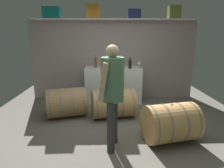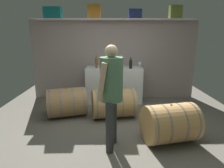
{
  "view_description": "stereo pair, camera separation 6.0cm",
  "coord_description": "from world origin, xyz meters",
  "px_view_note": "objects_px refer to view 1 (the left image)",
  "views": [
    {
      "loc": [
        -0.17,
        -3.23,
        1.77
      ],
      "look_at": [
        -0.07,
        0.69,
        0.8
      ],
      "focal_mm": 31.57,
      "sensor_mm": 36.0,
      "label": 1
    },
    {
      "loc": [
        -0.11,
        -3.23,
        1.77
      ],
      "look_at": [
        -0.07,
        0.69,
        0.8
      ],
      "focal_mm": 31.57,
      "sensor_mm": 36.0,
      "label": 2
    }
  ],
  "objects_px": {
    "tasting_cup": "(115,88)",
    "wine_bottle_amber": "(96,62)",
    "toolcase_olive": "(174,12)",
    "wine_bottle_dark": "(130,63)",
    "wine_barrel_near": "(113,103)",
    "wine_barrel_far": "(170,123)",
    "work_cabinet": "(113,84)",
    "wine_barrel_flank": "(67,103)",
    "wine_bottle_clear": "(121,62)",
    "toolcase_teal": "(52,13)",
    "toolcase_orange": "(93,12)",
    "wine_glass": "(139,64)",
    "toolcase_navy": "(134,14)",
    "winemaker_pouring": "(112,87)"
  },
  "relations": [
    {
      "from": "toolcase_teal",
      "to": "tasting_cup",
      "type": "relative_size",
      "value": 7.34
    },
    {
      "from": "toolcase_olive",
      "to": "wine_bottle_clear",
      "type": "bearing_deg",
      "value": -164.81
    },
    {
      "from": "wine_bottle_clear",
      "to": "wine_barrel_near",
      "type": "xyz_separation_m",
      "value": [
        -0.22,
        -0.98,
        -0.77
      ]
    },
    {
      "from": "wine_barrel_near",
      "to": "wine_barrel_far",
      "type": "height_order",
      "value": "wine_barrel_far"
    },
    {
      "from": "wine_bottle_amber",
      "to": "wine_barrel_flank",
      "type": "relative_size",
      "value": 0.33
    },
    {
      "from": "wine_bottle_clear",
      "to": "wine_barrel_flank",
      "type": "height_order",
      "value": "wine_bottle_clear"
    },
    {
      "from": "toolcase_olive",
      "to": "wine_bottle_dark",
      "type": "height_order",
      "value": "toolcase_olive"
    },
    {
      "from": "toolcase_olive",
      "to": "wine_bottle_clear",
      "type": "relative_size",
      "value": 1.06
    },
    {
      "from": "wine_bottle_amber",
      "to": "wine_bottle_dark",
      "type": "relative_size",
      "value": 1.11
    },
    {
      "from": "wine_barrel_near",
      "to": "wine_barrel_far",
      "type": "relative_size",
      "value": 1.03
    },
    {
      "from": "work_cabinet",
      "to": "wine_bottle_dark",
      "type": "distance_m",
      "value": 0.77
    },
    {
      "from": "toolcase_navy",
      "to": "tasting_cup",
      "type": "distance_m",
      "value": 2.17
    },
    {
      "from": "toolcase_teal",
      "to": "wine_barrel_flank",
      "type": "distance_m",
      "value": 2.42
    },
    {
      "from": "work_cabinet",
      "to": "wine_barrel_far",
      "type": "height_order",
      "value": "work_cabinet"
    },
    {
      "from": "toolcase_olive",
      "to": "wine_barrel_far",
      "type": "distance_m",
      "value": 3.18
    },
    {
      "from": "toolcase_navy",
      "to": "wine_bottle_clear",
      "type": "height_order",
      "value": "toolcase_navy"
    },
    {
      "from": "toolcase_navy",
      "to": "wine_bottle_clear",
      "type": "distance_m",
      "value": 1.31
    },
    {
      "from": "wine_barrel_flank",
      "to": "tasting_cup",
      "type": "distance_m",
      "value": 1.13
    },
    {
      "from": "wine_bottle_dark",
      "to": "work_cabinet",
      "type": "bearing_deg",
      "value": 152.71
    },
    {
      "from": "toolcase_teal",
      "to": "winemaker_pouring",
      "type": "xyz_separation_m",
      "value": [
        1.5,
        -2.52,
        -1.33
      ]
    },
    {
      "from": "winemaker_pouring",
      "to": "wine_barrel_near",
      "type": "bearing_deg",
      "value": 8.39
    },
    {
      "from": "toolcase_navy",
      "to": "wine_bottle_dark",
      "type": "distance_m",
      "value": 1.32
    },
    {
      "from": "wine_glass",
      "to": "wine_barrel_flank",
      "type": "bearing_deg",
      "value": -151.4
    },
    {
      "from": "wine_bottle_dark",
      "to": "wine_barrel_near",
      "type": "relative_size",
      "value": 0.28
    },
    {
      "from": "wine_barrel_near",
      "to": "wine_bottle_amber",
      "type": "bearing_deg",
      "value": 103.03
    },
    {
      "from": "toolcase_olive",
      "to": "work_cabinet",
      "type": "relative_size",
      "value": 0.22
    },
    {
      "from": "work_cabinet",
      "to": "wine_bottle_clear",
      "type": "height_order",
      "value": "wine_bottle_clear"
    },
    {
      "from": "toolcase_olive",
      "to": "toolcase_teal",
      "type": "bearing_deg",
      "value": -177.85
    },
    {
      "from": "tasting_cup",
      "to": "wine_bottle_amber",
      "type": "bearing_deg",
      "value": 114.45
    },
    {
      "from": "toolcase_teal",
      "to": "wine_bottle_dark",
      "type": "relative_size",
      "value": 1.54
    },
    {
      "from": "wine_barrel_flank",
      "to": "toolcase_orange",
      "type": "bearing_deg",
      "value": 50.69
    },
    {
      "from": "toolcase_orange",
      "to": "wine_glass",
      "type": "xyz_separation_m",
      "value": [
        1.19,
        -0.29,
        -1.32
      ]
    },
    {
      "from": "toolcase_teal",
      "to": "toolcase_orange",
      "type": "bearing_deg",
      "value": -1.0
    },
    {
      "from": "toolcase_teal",
      "to": "toolcase_navy",
      "type": "height_order",
      "value": "toolcase_teal"
    },
    {
      "from": "toolcase_olive",
      "to": "wine_bottle_dark",
      "type": "relative_size",
      "value": 1.16
    },
    {
      "from": "wine_bottle_clear",
      "to": "tasting_cup",
      "type": "height_order",
      "value": "wine_bottle_clear"
    },
    {
      "from": "toolcase_orange",
      "to": "tasting_cup",
      "type": "xyz_separation_m",
      "value": [
        0.52,
        -1.31,
        -1.7
      ]
    },
    {
      "from": "wine_bottle_dark",
      "to": "wine_barrel_flank",
      "type": "relative_size",
      "value": 0.29
    },
    {
      "from": "wine_bottle_dark",
      "to": "winemaker_pouring",
      "type": "bearing_deg",
      "value": -103.72
    },
    {
      "from": "wine_bottle_clear",
      "to": "tasting_cup",
      "type": "xyz_separation_m",
      "value": [
        -0.19,
        -0.98,
        -0.42
      ]
    },
    {
      "from": "wine_bottle_dark",
      "to": "wine_barrel_flank",
      "type": "distance_m",
      "value": 1.86
    },
    {
      "from": "wine_bottle_clear",
      "to": "toolcase_orange",
      "type": "bearing_deg",
      "value": 155.24
    },
    {
      "from": "toolcase_teal",
      "to": "winemaker_pouring",
      "type": "height_order",
      "value": "toolcase_teal"
    },
    {
      "from": "toolcase_olive",
      "to": "work_cabinet",
      "type": "distance_m",
      "value": 2.48
    },
    {
      "from": "toolcase_navy",
      "to": "work_cabinet",
      "type": "bearing_deg",
      "value": -162.87
    },
    {
      "from": "wine_bottle_amber",
      "to": "wine_barrel_far",
      "type": "relative_size",
      "value": 0.32
    },
    {
      "from": "toolcase_teal",
      "to": "wine_barrel_far",
      "type": "xyz_separation_m",
      "value": [
        2.49,
        -2.35,
        -2.01
      ]
    },
    {
      "from": "wine_bottle_amber",
      "to": "wine_bottle_dark",
      "type": "distance_m",
      "value": 0.89
    },
    {
      "from": "toolcase_orange",
      "to": "wine_bottle_clear",
      "type": "xyz_separation_m",
      "value": [
        0.71,
        -0.33,
        -1.28
      ]
    },
    {
      "from": "wine_glass",
      "to": "wine_barrel_near",
      "type": "bearing_deg",
      "value": -124.8
    }
  ]
}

